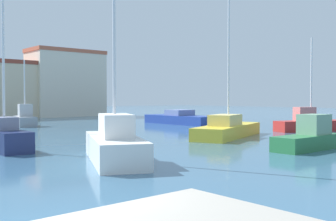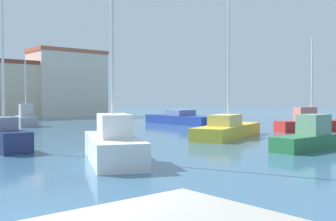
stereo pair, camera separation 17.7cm
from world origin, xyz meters
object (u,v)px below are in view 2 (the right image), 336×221
at_px(motorboat_blue_behind_lamppost, 182,119).
at_px(sailboat_navy_inner_mooring, 4,137).
at_px(motorboat_green_distant_east, 309,137).
at_px(sailboat_yellow_distant_north, 228,128).
at_px(sailboat_red_mid_harbor, 310,123).
at_px(sailboat_white_outer_mooring, 113,144).
at_px(sailboat_grey_far_right, 26,118).

bearing_deg(motorboat_blue_behind_lamppost, sailboat_navy_inner_mooring, -155.33).
relative_size(motorboat_green_distant_east, motorboat_blue_behind_lamppost, 0.55).
height_order(motorboat_green_distant_east, sailboat_yellow_distant_north, sailboat_yellow_distant_north).
xyz_separation_m(sailboat_red_mid_harbor, sailboat_white_outer_mooring, (-19.59, -2.81, 0.11)).
relative_size(sailboat_navy_inner_mooring, sailboat_yellow_distant_north, 0.72).
bearing_deg(motorboat_blue_behind_lamppost, motorboat_green_distant_east, -114.71).
bearing_deg(sailboat_navy_inner_mooring, motorboat_green_distant_east, -39.52).
distance_m(motorboat_green_distant_east, sailboat_grey_far_right, 25.97).
xyz_separation_m(motorboat_green_distant_east, sailboat_grey_far_right, (-4.16, 25.64, 0.10)).
xyz_separation_m(sailboat_red_mid_harbor, motorboat_blue_behind_lamppost, (-1.63, 12.81, -0.10)).
height_order(sailboat_white_outer_mooring, sailboat_navy_inner_mooring, sailboat_white_outer_mooring).
relative_size(sailboat_red_mid_harbor, sailboat_grey_far_right, 1.20).
distance_m(motorboat_green_distant_east, sailboat_navy_inner_mooring, 14.89).
height_order(sailboat_white_outer_mooring, sailboat_yellow_distant_north, sailboat_yellow_distant_north).
xyz_separation_m(motorboat_blue_behind_lamppost, sailboat_grey_far_right, (-12.77, 6.93, 0.20)).
distance_m(sailboat_navy_inner_mooring, sailboat_grey_far_right, 17.74).
bearing_deg(motorboat_green_distant_east, sailboat_grey_far_right, 99.21).
distance_m(sailboat_white_outer_mooring, sailboat_grey_far_right, 23.13).
distance_m(sailboat_navy_inner_mooring, sailboat_yellow_distant_north, 13.51).
xyz_separation_m(sailboat_red_mid_harbor, sailboat_grey_far_right, (-14.40, 19.74, 0.10)).
xyz_separation_m(motorboat_green_distant_east, motorboat_blue_behind_lamppost, (8.61, 18.71, -0.10)).
xyz_separation_m(motorboat_green_distant_east, sailboat_navy_inner_mooring, (-11.49, 9.48, 0.05)).
bearing_deg(sailboat_white_outer_mooring, motorboat_green_distant_east, -18.30).
relative_size(motorboat_blue_behind_lamppost, sailboat_yellow_distant_north, 0.75).
bearing_deg(sailboat_yellow_distant_north, motorboat_green_distant_east, -104.44).
relative_size(sailboat_red_mid_harbor, sailboat_white_outer_mooring, 0.78).
relative_size(sailboat_white_outer_mooring, sailboat_navy_inner_mooring, 1.17).
height_order(sailboat_red_mid_harbor, sailboat_grey_far_right, sailboat_red_mid_harbor).
relative_size(motorboat_green_distant_east, sailboat_grey_far_right, 0.74).
xyz_separation_m(sailboat_red_mid_harbor, sailboat_yellow_distant_north, (-8.50, 0.88, -0.03)).
bearing_deg(sailboat_navy_inner_mooring, sailboat_grey_far_right, 65.60).
distance_m(sailboat_red_mid_harbor, motorboat_green_distant_east, 11.82).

